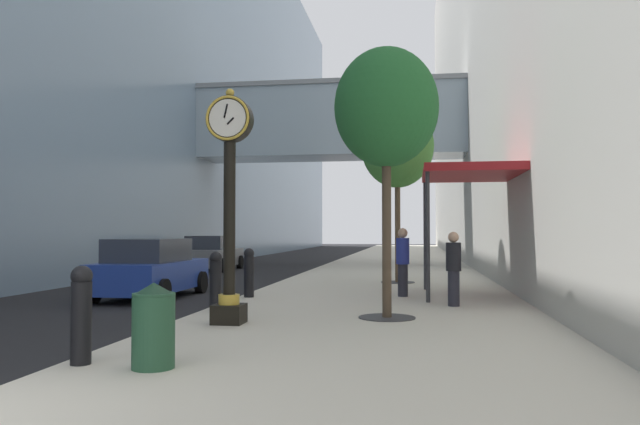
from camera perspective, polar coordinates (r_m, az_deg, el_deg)
The scene contains 16 objects.
ground_plane at distance 32.01m, azimuth 0.74°, elevation -5.03°, with size 110.00×110.00×0.00m, color black.
sidewalk_right at distance 34.70m, azimuth 7.29°, elevation -4.65°, with size 7.11×80.00×0.14m, color beige.
building_block_left at distance 39.47m, azimuth -15.38°, elevation 14.07°, with size 23.18×80.00×25.21m.
building_block_right at distance 37.44m, azimuth 20.23°, elevation 17.43°, with size 9.00×80.00×28.14m.
street_clock at distance 11.24m, azimuth -8.50°, elevation 1.73°, with size 0.84×0.55×4.31m.
bollard_nearest at distance 8.35m, azimuth -21.48°, elevation -8.72°, with size 0.27×0.27×1.25m.
bollard_third at distance 13.17m, azimuth -9.76°, elevation -6.23°, with size 0.27×0.27×1.25m.
bollard_fourth at distance 15.69m, azimuth -6.68°, elevation -5.52°, with size 0.27×0.27×1.25m.
street_tree_near at distance 12.13m, azimuth 6.23°, elevation 9.62°, with size 2.04×2.04×5.28m.
street_tree_mid_near at distance 20.33m, azimuth 7.26°, elevation 6.13°, with size 2.39×2.39×5.87m.
trash_bin at distance 7.85m, azimuth -15.35°, elevation -10.07°, with size 0.53×0.53×1.05m.
pedestrian_walking at distance 15.87m, azimuth 7.77°, elevation -4.43°, with size 0.45×0.45×1.76m.
pedestrian_by_clock at distance 14.03m, azimuth 12.42°, elevation -4.99°, with size 0.43×0.43×1.67m.
storefront_awning at distance 16.35m, azimuth 13.71°, elevation 3.41°, with size 2.40×3.60×3.30m.
car_grey_near at distance 28.73m, azimuth -10.13°, elevation -3.81°, with size 2.20×4.46×1.62m.
car_blue_mid at distance 17.28m, azimuth -15.62°, elevation -5.13°, with size 2.09×4.13×1.62m.
Camera 1 is at (4.46, -4.65, 1.82)m, focal length 34.12 mm.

